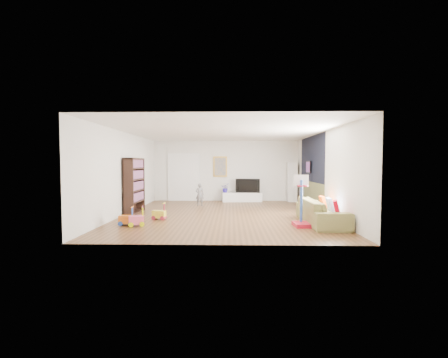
{
  "coord_description": "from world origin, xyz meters",
  "views": [
    {
      "loc": [
        0.23,
        -9.79,
        1.65
      ],
      "look_at": [
        0.0,
        0.4,
        1.15
      ],
      "focal_mm": 24.0,
      "sensor_mm": 36.0,
      "label": 1
    }
  ],
  "objects_px": {
    "media_console": "(242,197)",
    "bookshelf": "(134,186)",
    "sofa": "(321,212)",
    "basketball_hoop": "(303,201)"
  },
  "relations": [
    {
      "from": "media_console",
      "to": "basketball_hoop",
      "type": "bearing_deg",
      "value": -78.91
    },
    {
      "from": "bookshelf",
      "to": "sofa",
      "type": "xyz_separation_m",
      "value": [
        5.78,
        -1.72,
        -0.59
      ]
    },
    {
      "from": "media_console",
      "to": "sofa",
      "type": "xyz_separation_m",
      "value": [
        2.02,
        -4.92,
        0.13
      ]
    },
    {
      "from": "media_console",
      "to": "sofa",
      "type": "bearing_deg",
      "value": -71.51
    },
    {
      "from": "bookshelf",
      "to": "sofa",
      "type": "relative_size",
      "value": 0.81
    },
    {
      "from": "basketball_hoop",
      "to": "sofa",
      "type": "bearing_deg",
      "value": 29.5
    },
    {
      "from": "media_console",
      "to": "bookshelf",
      "type": "bearing_deg",
      "value": -143.52
    },
    {
      "from": "media_console",
      "to": "bookshelf",
      "type": "distance_m",
      "value": 4.99
    },
    {
      "from": "media_console",
      "to": "basketball_hoop",
      "type": "xyz_separation_m",
      "value": [
        1.41,
        -5.3,
        0.49
      ]
    },
    {
      "from": "media_console",
      "to": "bookshelf",
      "type": "height_order",
      "value": "bookshelf"
    }
  ]
}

